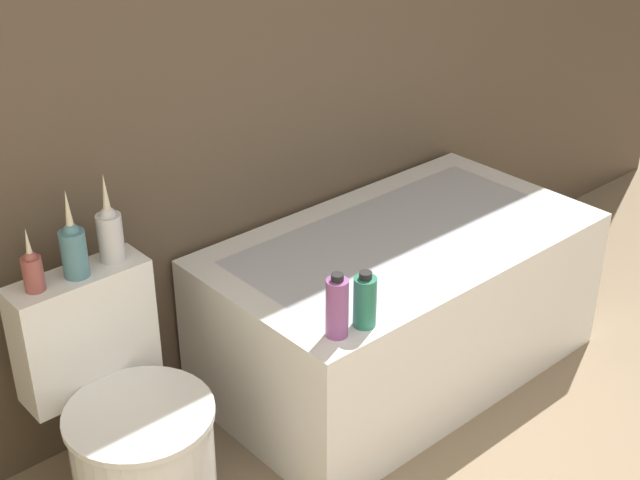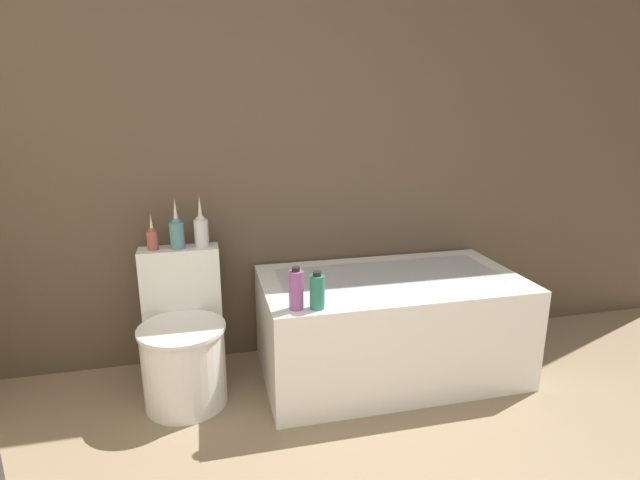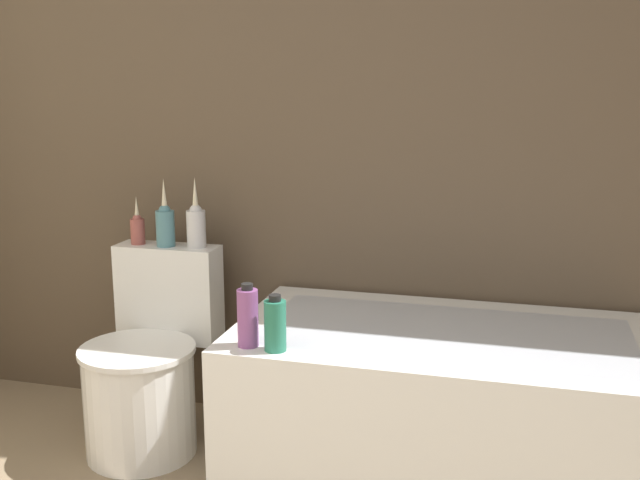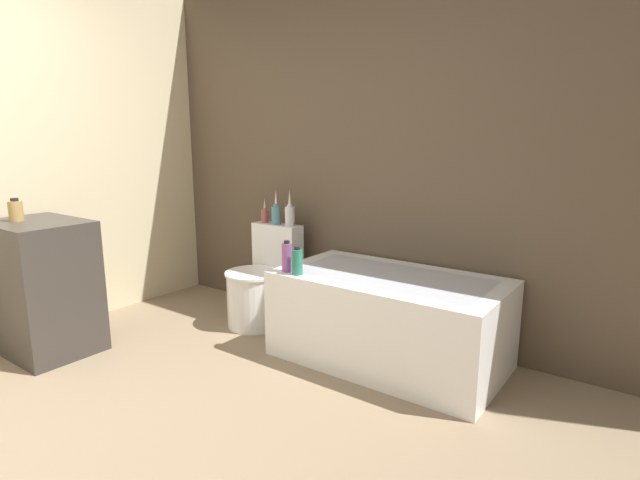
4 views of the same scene
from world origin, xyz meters
name	(u,v)px [view 3 (image 3 of 4)]	position (x,y,z in m)	size (l,w,h in m)	color
wall_back_tiled	(257,103)	(0.00, 2.36, 1.30)	(6.40, 0.06, 2.60)	brown
bathtub	(442,409)	(0.81, 1.92, 0.29)	(1.41, 0.78, 0.57)	white
toilet	(147,373)	(-0.31, 1.93, 0.30)	(0.43, 0.57, 0.75)	white
vase_gold	(138,228)	(-0.44, 2.14, 0.81)	(0.06, 0.06, 0.19)	#994C47
vase_silver	(165,224)	(-0.31, 2.14, 0.84)	(0.07, 0.07, 0.27)	teal
vase_bronze	(196,224)	(-0.19, 2.15, 0.84)	(0.07, 0.07, 0.28)	silver
shampoo_bottle_tall	(248,317)	(0.22, 1.62, 0.66)	(0.07, 0.07, 0.20)	#8C4C8C
shampoo_bottle_short	(275,325)	(0.32, 1.60, 0.65)	(0.07, 0.07, 0.18)	#267259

